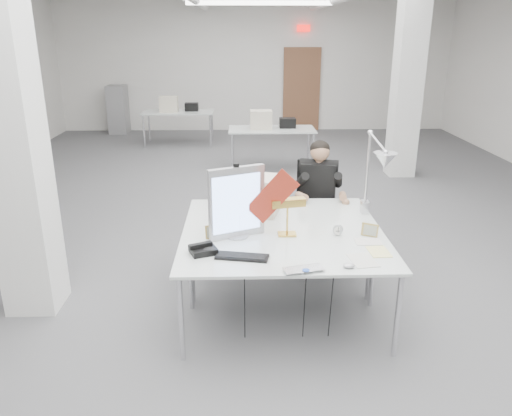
{
  "coord_description": "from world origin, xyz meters",
  "views": [
    {
      "loc": [
        -0.36,
        -6.23,
        2.44
      ],
      "look_at": [
        -0.24,
        -2.0,
        0.95
      ],
      "focal_mm": 35.0,
      "sensor_mm": 36.0,
      "label": 1
    }
  ],
  "objects_px": {
    "monitor": "(237,203)",
    "desk_phone": "(203,250)",
    "desk_main": "(287,252)",
    "bankers_lamp": "(287,216)",
    "office_chair": "(317,205)",
    "laptop": "(306,272)",
    "architect_lamp": "(374,177)",
    "seated_person": "(319,180)",
    "beige_monitor": "(258,195)"
  },
  "relations": [
    {
      "from": "monitor",
      "to": "desk_phone",
      "type": "relative_size",
      "value": 3.1
    },
    {
      "from": "desk_main",
      "to": "bankers_lamp",
      "type": "distance_m",
      "value": 0.38
    },
    {
      "from": "office_chair",
      "to": "desk_phone",
      "type": "relative_size",
      "value": 5.85
    },
    {
      "from": "office_chair",
      "to": "laptop",
      "type": "height_order",
      "value": "office_chair"
    },
    {
      "from": "architect_lamp",
      "to": "seated_person",
      "type": "bearing_deg",
      "value": 87.78
    },
    {
      "from": "desk_main",
      "to": "architect_lamp",
      "type": "xyz_separation_m",
      "value": [
        0.85,
        0.64,
        0.45
      ]
    },
    {
      "from": "seated_person",
      "to": "architect_lamp",
      "type": "distance_m",
      "value": 1.04
    },
    {
      "from": "seated_person",
      "to": "desk_phone",
      "type": "relative_size",
      "value": 4.91
    },
    {
      "from": "monitor",
      "to": "bankers_lamp",
      "type": "distance_m",
      "value": 0.46
    },
    {
      "from": "laptop",
      "to": "office_chair",
      "type": "bearing_deg",
      "value": 65.65
    },
    {
      "from": "seated_person",
      "to": "office_chair",
      "type": "bearing_deg",
      "value": 103.99
    },
    {
      "from": "desk_main",
      "to": "laptop",
      "type": "distance_m",
      "value": 0.43
    },
    {
      "from": "desk_main",
      "to": "monitor",
      "type": "bearing_deg",
      "value": 142.46
    },
    {
      "from": "desk_main",
      "to": "beige_monitor",
      "type": "height_order",
      "value": "beige_monitor"
    },
    {
      "from": "laptop",
      "to": "beige_monitor",
      "type": "height_order",
      "value": "beige_monitor"
    },
    {
      "from": "laptop",
      "to": "architect_lamp",
      "type": "bearing_deg",
      "value": 41.29
    },
    {
      "from": "office_chair",
      "to": "desk_phone",
      "type": "bearing_deg",
      "value": -111.45
    },
    {
      "from": "office_chair",
      "to": "laptop",
      "type": "distance_m",
      "value": 2.08
    },
    {
      "from": "seated_person",
      "to": "beige_monitor",
      "type": "bearing_deg",
      "value": -123.18
    },
    {
      "from": "monitor",
      "to": "architect_lamp",
      "type": "distance_m",
      "value": 1.31
    },
    {
      "from": "bankers_lamp",
      "to": "desk_phone",
      "type": "xyz_separation_m",
      "value": [
        -0.71,
        -0.36,
        -0.15
      ]
    },
    {
      "from": "bankers_lamp",
      "to": "beige_monitor",
      "type": "relative_size",
      "value": 0.93
    },
    {
      "from": "monitor",
      "to": "architect_lamp",
      "type": "height_order",
      "value": "architect_lamp"
    },
    {
      "from": "desk_main",
      "to": "bankers_lamp",
      "type": "height_order",
      "value": "bankers_lamp"
    },
    {
      "from": "bankers_lamp",
      "to": "architect_lamp",
      "type": "height_order",
      "value": "architect_lamp"
    },
    {
      "from": "monitor",
      "to": "desk_phone",
      "type": "bearing_deg",
      "value": -152.7
    },
    {
      "from": "beige_monitor",
      "to": "office_chair",
      "type": "bearing_deg",
      "value": 59.17
    },
    {
      "from": "office_chair",
      "to": "desk_phone",
      "type": "xyz_separation_m",
      "value": [
        -1.17,
        -1.65,
        0.19
      ]
    },
    {
      "from": "seated_person",
      "to": "architect_lamp",
      "type": "xyz_separation_m",
      "value": [
        0.36,
        -0.93,
        0.29
      ]
    },
    {
      "from": "desk_main",
      "to": "seated_person",
      "type": "bearing_deg",
      "value": 72.63
    },
    {
      "from": "seated_person",
      "to": "monitor",
      "type": "relative_size",
      "value": 1.58
    },
    {
      "from": "laptop",
      "to": "desk_main",
      "type": "bearing_deg",
      "value": 90.55
    },
    {
      "from": "desk_phone",
      "to": "office_chair",
      "type": "bearing_deg",
      "value": 33.6
    },
    {
      "from": "beige_monitor",
      "to": "architect_lamp",
      "type": "relative_size",
      "value": 0.45
    },
    {
      "from": "desk_main",
      "to": "monitor",
      "type": "xyz_separation_m",
      "value": [
        -0.41,
        0.31,
        0.33
      ]
    },
    {
      "from": "desk_main",
      "to": "seated_person",
      "type": "xyz_separation_m",
      "value": [
        0.49,
        1.57,
        0.16
      ]
    },
    {
      "from": "monitor",
      "to": "desk_phone",
      "type": "xyz_separation_m",
      "value": [
        -0.27,
        -0.34,
        -0.29
      ]
    },
    {
      "from": "bankers_lamp",
      "to": "desk_main",
      "type": "bearing_deg",
      "value": -106.72
    },
    {
      "from": "desk_main",
      "to": "desk_phone",
      "type": "xyz_separation_m",
      "value": [
        -0.68,
        -0.03,
        0.04
      ]
    },
    {
      "from": "monitor",
      "to": "architect_lamp",
      "type": "xyz_separation_m",
      "value": [
        1.26,
        0.33,
        0.12
      ]
    },
    {
      "from": "laptop",
      "to": "desk_phone",
      "type": "height_order",
      "value": "desk_phone"
    },
    {
      "from": "seated_person",
      "to": "bankers_lamp",
      "type": "height_order",
      "value": "seated_person"
    },
    {
      "from": "office_chair",
      "to": "architect_lamp",
      "type": "relative_size",
      "value": 1.36
    },
    {
      "from": "monitor",
      "to": "laptop",
      "type": "height_order",
      "value": "monitor"
    },
    {
      "from": "laptop",
      "to": "desk_phone",
      "type": "relative_size",
      "value": 1.52
    },
    {
      "from": "desk_main",
      "to": "architect_lamp",
      "type": "distance_m",
      "value": 1.15
    },
    {
      "from": "laptop",
      "to": "bankers_lamp",
      "type": "xyz_separation_m",
      "value": [
        -0.08,
        0.75,
        0.17
      ]
    },
    {
      "from": "seated_person",
      "to": "bankers_lamp",
      "type": "distance_m",
      "value": 1.32
    },
    {
      "from": "desk_main",
      "to": "seated_person",
      "type": "relative_size",
      "value": 1.81
    },
    {
      "from": "desk_main",
      "to": "monitor",
      "type": "distance_m",
      "value": 0.61
    }
  ]
}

